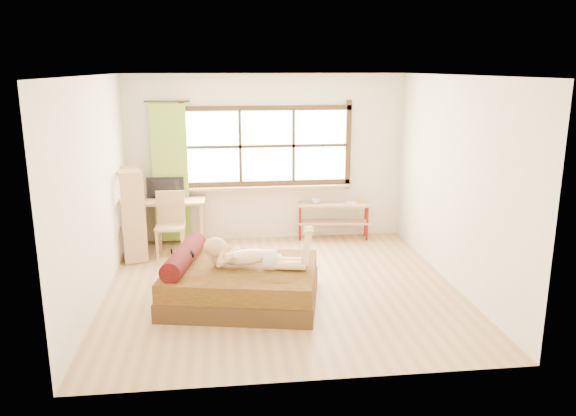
{
  "coord_description": "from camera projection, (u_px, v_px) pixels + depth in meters",
  "views": [
    {
      "loc": [
        -0.73,
        -6.8,
        2.8
      ],
      "look_at": [
        0.1,
        0.2,
        1.02
      ],
      "focal_mm": 35.0,
      "sensor_mm": 36.0,
      "label": 1
    }
  ],
  "objects": [
    {
      "name": "curtain",
      "position": [
        171.0,
        174.0,
        8.91
      ],
      "size": [
        0.55,
        0.1,
        2.2
      ],
      "primitive_type": "cube",
      "color": "#548B25",
      "rests_on": "wall_back"
    },
    {
      "name": "wall_left",
      "position": [
        96.0,
        191.0,
        6.73
      ],
      "size": [
        0.0,
        4.5,
        4.5
      ],
      "primitive_type": "plane",
      "rotation": [
        1.57,
        0.0,
        1.57
      ],
      "color": "silver",
      "rests_on": "floor"
    },
    {
      "name": "kitten",
      "position": [
        181.0,
        258.0,
        6.78
      ],
      "size": [
        0.29,
        0.16,
        0.22
      ],
      "primitive_type": null,
      "rotation": [
        0.0,
        0.0,
        -0.2
      ],
      "color": "black",
      "rests_on": "bed"
    },
    {
      "name": "pipe_shelf",
      "position": [
        334.0,
        213.0,
        9.32
      ],
      "size": [
        1.23,
        0.44,
        0.68
      ],
      "rotation": [
        0.0,
        0.0,
        -0.11
      ],
      "color": "tan",
      "rests_on": "floor"
    },
    {
      "name": "woman",
      "position": [
        254.0,
        246.0,
        6.69
      ],
      "size": [
        1.31,
        0.61,
        0.54
      ],
      "primitive_type": null,
      "rotation": [
        0.0,
        0.0,
        -0.2
      ],
      "color": "beige",
      "rests_on": "bed"
    },
    {
      "name": "cup",
      "position": [
        316.0,
        201.0,
        9.24
      ],
      "size": [
        0.14,
        0.14,
        0.1
      ],
      "primitive_type": "imported",
      "rotation": [
        0.0,
        0.0,
        -0.11
      ],
      "color": "gray",
      "rests_on": "pipe_shelf"
    },
    {
      "name": "wall_front",
      "position": [
        310.0,
        240.0,
        4.82
      ],
      "size": [
        4.5,
        0.0,
        4.5
      ],
      "primitive_type": "plane",
      "rotation": [
        -1.57,
        0.0,
        0.0
      ],
      "color": "silver",
      "rests_on": "floor"
    },
    {
      "name": "wall_right",
      "position": [
        455.0,
        182.0,
        7.24
      ],
      "size": [
        0.0,
        4.5,
        4.5
      ],
      "primitive_type": "plane",
      "rotation": [
        1.57,
        0.0,
        -1.57
      ],
      "color": "silver",
      "rests_on": "floor"
    },
    {
      "name": "floor",
      "position": [
        282.0,
        288.0,
        7.32
      ],
      "size": [
        4.5,
        4.5,
        0.0
      ],
      "primitive_type": "plane",
      "color": "#9E754C",
      "rests_on": "ground"
    },
    {
      "name": "desk",
      "position": [
        166.0,
        206.0,
        8.84
      ],
      "size": [
        1.24,
        0.59,
        0.77
      ],
      "rotation": [
        0.0,
        0.0,
        -0.02
      ],
      "color": "tan",
      "rests_on": "floor"
    },
    {
      "name": "book",
      "position": [
        345.0,
        202.0,
        9.31
      ],
      "size": [
        0.18,
        0.23,
        0.02
      ],
      "primitive_type": "imported",
      "rotation": [
        0.0,
        0.0,
        -0.11
      ],
      "color": "gray",
      "rests_on": "pipe_shelf"
    },
    {
      "name": "chair",
      "position": [
        171.0,
        220.0,
        8.54
      ],
      "size": [
        0.44,
        0.44,
        0.97
      ],
      "rotation": [
        0.0,
        0.0,
        -0.02
      ],
      "color": "tan",
      "rests_on": "floor"
    },
    {
      "name": "bookshelf",
      "position": [
        132.0,
        214.0,
        8.29
      ],
      "size": [
        0.47,
        0.65,
        1.34
      ],
      "rotation": [
        0.0,
        0.0,
        0.26
      ],
      "color": "tan",
      "rests_on": "floor"
    },
    {
      "name": "monitor",
      "position": [
        165.0,
        188.0,
        8.82
      ],
      "size": [
        0.59,
        0.09,
        0.34
      ],
      "primitive_type": "imported",
      "rotation": [
        0.0,
        0.0,
        3.12
      ],
      "color": "black",
      "rests_on": "desk"
    },
    {
      "name": "ceiling",
      "position": [
        281.0,
        75.0,
        6.65
      ],
      "size": [
        4.5,
        4.5,
        0.0
      ],
      "primitive_type": "plane",
      "rotation": [
        3.14,
        0.0,
        0.0
      ],
      "color": "white",
      "rests_on": "wall_back"
    },
    {
      "name": "window",
      "position": [
        267.0,
        149.0,
        9.08
      ],
      "size": [
        2.8,
        0.16,
        1.46
      ],
      "color": "#FFEDBF",
      "rests_on": "wall_back"
    },
    {
      "name": "wall_back",
      "position": [
        267.0,
        158.0,
        9.15
      ],
      "size": [
        4.5,
        0.0,
        4.5
      ],
      "primitive_type": "plane",
      "rotation": [
        1.57,
        0.0,
        0.0
      ],
      "color": "silver",
      "rests_on": "floor"
    },
    {
      "name": "bed",
      "position": [
        238.0,
        282.0,
        6.84
      ],
      "size": [
        2.06,
        1.78,
        0.69
      ],
      "rotation": [
        0.0,
        0.0,
        -0.2
      ],
      "color": "#331E0F",
      "rests_on": "floor"
    }
  ]
}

